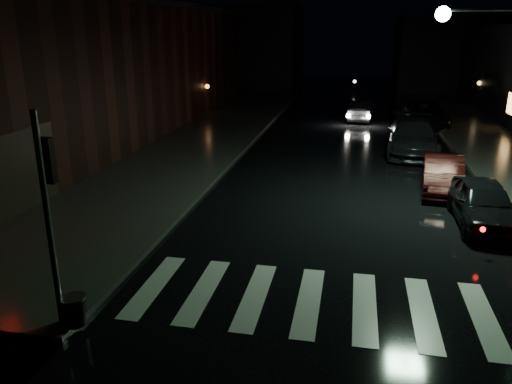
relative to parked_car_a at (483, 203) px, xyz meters
The scene contains 13 objects.
ground 9.38m from the parked_car_a, 139.48° to the right, with size 120.00×120.00×0.00m, color black.
sidewalk_left 14.48m from the parked_car_a, 146.81° to the left, with size 6.00×44.00×0.15m, color #282826.
sidewalk_right 8.45m from the parked_car_a, 69.96° to the left, with size 4.00×44.00×0.15m, color #282826.
building_left 21.72m from the parked_car_a, 152.56° to the left, with size 10.00×36.00×7.00m, color black.
building_far_left 42.65m from the parked_car_a, 113.73° to the left, with size 14.00×10.00×8.00m, color black.
building_far_right 39.63m from the parked_car_a, 79.96° to the left, with size 14.00×10.00×7.00m, color black.
crosswalk 6.96m from the parked_car_a, 126.39° to the right, with size 9.00×3.00×0.01m, color beige.
signal_pole_corner 11.97m from the parked_car_a, 140.84° to the right, with size 0.68×0.61×4.20m.
parked_car_a is the anchor object (origin of this frame).
parked_car_b 3.34m from the parked_car_a, 101.45° to the left, with size 1.37×3.93×1.30m, color black.
parked_car_c 9.27m from the parked_car_a, 97.30° to the left, with size 2.29×5.62×1.63m, color black.
parked_car_d 17.17m from the parked_car_a, 88.92° to the left, with size 2.49×5.41×1.50m, color black.
oncoming_car 18.44m from the parked_car_a, 101.29° to the left, with size 1.39×3.99×1.32m, color black.
Camera 1 is at (3.13, -9.18, 5.65)m, focal length 35.00 mm.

